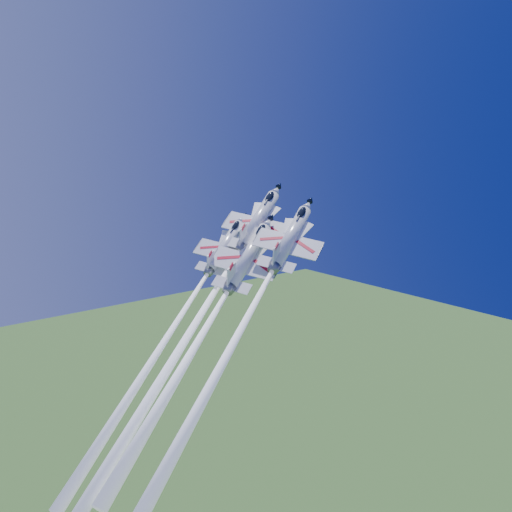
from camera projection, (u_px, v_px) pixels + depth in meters
jet_lead at (196, 322)px, 84.50m from camera, size 47.47×28.05×47.87m
jet_left at (175, 325)px, 85.28m from camera, size 37.33×22.03×37.27m
jet_right at (243, 325)px, 79.72m from camera, size 40.96×24.14×40.57m
jet_slot at (208, 325)px, 82.95m from camera, size 36.68×21.54×35.41m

